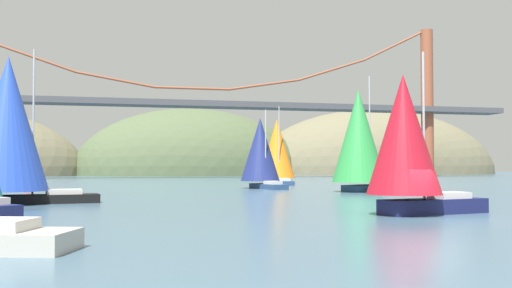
# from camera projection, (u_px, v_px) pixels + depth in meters

# --- Properties ---
(ground_plane) EXTENTS (360.00, 360.00, 0.00)m
(ground_plane) POSITION_uv_depth(u_px,v_px,m) (443.00, 219.00, 29.67)
(ground_plane) COLOR #426075
(headland_center) EXTENTS (63.61, 44.00, 36.55)m
(headland_center) POSITION_uv_depth(u_px,v_px,m) (191.00, 175.00, 161.87)
(headland_center) COLOR #4C5B3D
(headland_center) RESTS_ON ground_plane
(headland_right) EXTENTS (75.72, 44.00, 38.43)m
(headland_right) POSITION_uv_depth(u_px,v_px,m) (375.00, 174.00, 175.01)
(headland_right) COLOR #6B664C
(headland_right) RESTS_ON ground_plane
(suspension_bridge) EXTENTS (144.58, 6.00, 34.17)m
(suspension_bridge) POSITION_uv_depth(u_px,v_px,m) (192.00, 101.00, 122.43)
(suspension_bridge) COLOR brown
(suspension_bridge) RESTS_ON ground_plane
(sailboat_blue_spinnaker) EXTENTS (9.51, 6.40, 10.98)m
(sailboat_blue_spinnaker) POSITION_uv_depth(u_px,v_px,m) (9.00, 126.00, 41.09)
(sailboat_blue_spinnaker) COLOR black
(sailboat_blue_spinnaker) RESTS_ON ground_plane
(sailboat_crimson_sail) EXTENTS (7.87, 4.84, 9.08)m
(sailboat_crimson_sail) POSITION_uv_depth(u_px,v_px,m) (406.00, 141.00, 32.30)
(sailboat_crimson_sail) COLOR #191E4C
(sailboat_crimson_sail) RESTS_ON ground_plane
(sailboat_navy_sail) EXTENTS (5.51, 8.10, 9.14)m
(sailboat_navy_sail) POSITION_uv_depth(u_px,v_px,m) (261.00, 151.00, 69.21)
(sailboat_navy_sail) COLOR navy
(sailboat_navy_sail) RESTS_ON ground_plane
(sailboat_green_sail) EXTENTS (10.24, 7.85, 12.02)m
(sailboat_green_sail) POSITION_uv_depth(u_px,v_px,m) (359.00, 138.00, 60.23)
(sailboat_green_sail) COLOR navy
(sailboat_green_sail) RESTS_ON ground_plane
(sailboat_orange_sail) EXTENTS (5.72, 9.79, 11.00)m
(sailboat_orange_sail) POSITION_uv_depth(u_px,v_px,m) (277.00, 150.00, 84.52)
(sailboat_orange_sail) COLOR navy
(sailboat_orange_sail) RESTS_ON ground_plane
(channel_buoy) EXTENTS (1.10, 1.10, 2.64)m
(channel_buoy) POSITION_uv_depth(u_px,v_px,m) (28.00, 188.00, 61.34)
(channel_buoy) COLOR red
(channel_buoy) RESTS_ON ground_plane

